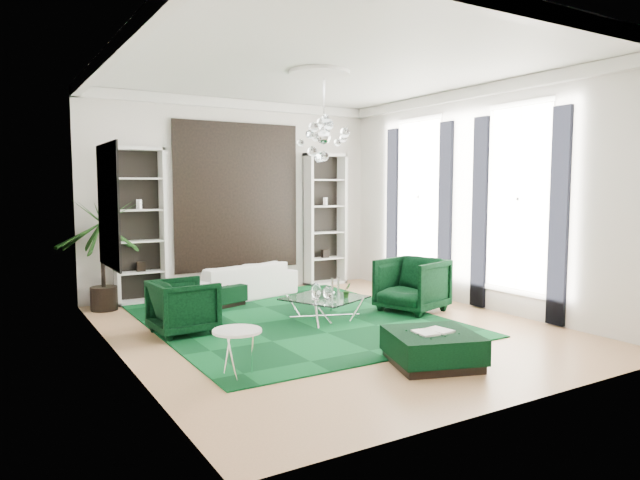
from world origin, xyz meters
TOP-DOWN VIEW (x-y plane):
  - floor at (0.00, 0.00)m, footprint 6.00×7.00m
  - ceiling at (0.00, 0.00)m, footprint 6.00×7.00m
  - wall_back at (0.00, 3.51)m, footprint 6.00×0.02m
  - wall_front at (0.00, -3.51)m, footprint 6.00×0.02m
  - wall_left at (-3.01, 0.00)m, footprint 0.02×7.00m
  - wall_right at (3.01, 0.00)m, footprint 0.02×7.00m
  - crown_molding at (0.00, 0.00)m, footprint 6.00×7.00m
  - ceiling_medallion at (0.00, 0.30)m, footprint 0.90×0.90m
  - tapestry at (0.00, 3.46)m, footprint 2.50×0.06m
  - shelving_left at (-1.95, 3.31)m, footprint 0.90×0.38m
  - shelving_right at (1.95, 3.31)m, footprint 0.90×0.38m
  - painting at (-2.97, 0.60)m, footprint 0.04×1.30m
  - window_near at (2.99, -0.90)m, footprint 0.03×1.10m
  - curtain_near_a at (2.96, -1.68)m, footprint 0.07×0.30m
  - curtain_near_b at (2.96, -0.12)m, footprint 0.07×0.30m
  - window_far at (2.99, 1.50)m, footprint 0.03×1.10m
  - curtain_far_a at (2.96, 0.72)m, footprint 0.07×0.30m
  - curtain_far_b at (2.96, 2.28)m, footprint 0.07×0.30m
  - rug at (-0.24, 0.73)m, footprint 4.20×5.00m
  - sofa at (-0.33, 2.76)m, footprint 2.44×1.43m
  - armchair_left at (-1.97, 0.78)m, footprint 0.91×0.88m
  - armchair_right at (1.76, 0.22)m, footprint 1.23×1.21m
  - coffee_table at (0.19, 0.44)m, footprint 1.41×1.41m
  - ottoman_side at (-0.93, 2.36)m, footprint 1.06×1.06m
  - ottoman_front at (0.08, -2.14)m, footprint 1.24×1.24m
  - book at (0.08, -2.14)m, footprint 0.45×0.30m
  - side_table at (-2.05, -1.37)m, footprint 0.65×0.65m
  - palm at (-2.65, 3.00)m, footprint 1.89×1.89m
  - chandelier at (0.19, 0.48)m, footprint 1.08×1.08m
  - table_plant at (0.45, 0.22)m, footprint 0.14×0.11m

SIDE VIEW (x-z plane):
  - floor at x=0.00m, z-range -0.02..0.00m
  - rug at x=-0.24m, z-range 0.00..0.02m
  - coffee_table at x=0.19m, z-range 0.00..0.37m
  - ottoman_side at x=-0.93m, z-range 0.00..0.37m
  - ottoman_front at x=0.08m, z-range 0.00..0.39m
  - side_table at x=-2.05m, z-range 0.00..0.52m
  - sofa at x=-0.33m, z-range 0.00..0.67m
  - armchair_left at x=-1.97m, z-range 0.00..0.78m
  - book at x=0.08m, z-range 0.39..0.42m
  - armchair_right at x=1.76m, z-range 0.00..0.91m
  - table_plant at x=0.45m, z-range 0.37..0.60m
  - palm at x=-2.65m, z-range 0.00..2.43m
  - shelving_left at x=-1.95m, z-range 0.00..2.80m
  - shelving_right at x=1.95m, z-range 0.00..2.80m
  - curtain_near_a at x=2.96m, z-range 0.02..3.27m
  - curtain_near_b at x=2.96m, z-range 0.02..3.27m
  - curtain_far_a at x=2.96m, z-range 0.02..3.27m
  - curtain_far_b at x=2.96m, z-range 0.02..3.27m
  - painting at x=-2.97m, z-range 1.05..2.65m
  - wall_back at x=0.00m, z-range 0.00..3.80m
  - wall_front at x=0.00m, z-range 0.00..3.80m
  - wall_left at x=-3.01m, z-range 0.00..3.80m
  - wall_right at x=3.01m, z-range 0.00..3.80m
  - tapestry at x=0.00m, z-range 0.50..3.30m
  - window_near at x=2.99m, z-range 0.45..3.35m
  - window_far at x=2.99m, z-range 0.45..3.35m
  - chandelier at x=0.19m, z-range 2.47..3.23m
  - crown_molding at x=0.00m, z-range 3.61..3.79m
  - ceiling_medallion at x=0.00m, z-range 3.75..3.79m
  - ceiling at x=0.00m, z-range 3.80..3.82m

